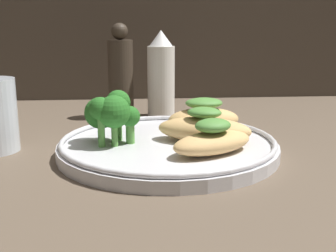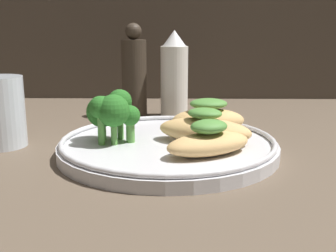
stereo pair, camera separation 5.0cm
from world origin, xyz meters
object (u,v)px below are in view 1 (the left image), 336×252
(broccoli_bunch, at_px, (110,112))
(pepper_grinder, at_px, (121,75))
(plate, at_px, (168,146))
(sauce_bottle, at_px, (161,76))

(broccoli_bunch, xyz_separation_m, pepper_grinder, (0.01, 0.21, 0.02))
(plate, bearing_deg, pepper_grinder, 105.76)
(plate, distance_m, pepper_grinder, 0.23)
(sauce_bottle, bearing_deg, plate, -91.73)
(broccoli_bunch, bearing_deg, pepper_grinder, 88.04)
(broccoli_bunch, xyz_separation_m, sauce_bottle, (0.07, 0.21, 0.02))
(broccoli_bunch, distance_m, sauce_bottle, 0.23)
(plate, relative_size, pepper_grinder, 1.70)
(broccoli_bunch, height_order, pepper_grinder, pepper_grinder)
(pepper_grinder, bearing_deg, plate, -74.24)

